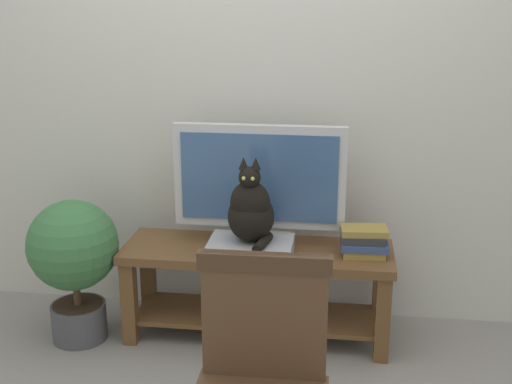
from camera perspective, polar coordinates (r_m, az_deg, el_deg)
The scene contains 8 objects.
back_wall at distance 3.49m, azimuth -0.02°, elevation 11.72°, with size 7.00×0.12×2.80m, color beige.
tv_stand at distance 3.39m, azimuth 0.11°, elevation -7.18°, with size 1.34×0.43×0.48m.
tv at distance 3.30m, azimuth 0.29°, elevation 0.91°, with size 0.85×0.20×0.61m.
media_box at distance 3.24m, azimuth -0.43°, elevation -4.77°, with size 0.41×0.27×0.08m.
cat at distance 3.16m, azimuth -0.44°, elevation -1.57°, with size 0.22×0.29×0.42m.
wooden_chair at distance 2.19m, azimuth 0.37°, elevation -15.72°, with size 0.44×0.44×0.92m.
book_stack at distance 3.27m, azimuth 9.17°, elevation -4.18°, with size 0.24×0.17×0.14m.
potted_plant at distance 3.43m, azimuth -15.31°, elevation -5.34°, with size 0.45×0.45×0.74m.
Camera 1 is at (0.47, -2.52, 1.72)m, focal length 46.79 mm.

